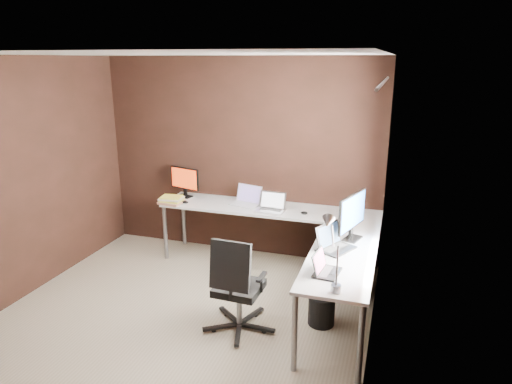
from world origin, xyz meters
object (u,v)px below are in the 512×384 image
at_px(laptop_black_small, 324,268).
at_px(laptop_black_big, 333,244).
at_px(laptop_white, 247,200).
at_px(office_chair, 238,303).
at_px(wastebasket, 321,310).
at_px(monitor_left, 185,180).
at_px(book_stack, 171,200).
at_px(monitor_right, 352,214).
at_px(laptop_silver, 271,207).
at_px(desk_lamp, 331,243).
at_px(drawer_pedestal, 343,262).

bearing_deg(laptop_black_small, laptop_black_big, 6.75).
bearing_deg(laptop_black_small, laptop_white, 44.19).
distance_m(office_chair, wastebasket, 0.82).
bearing_deg(laptop_black_small, monitor_left, 58.17).
distance_m(laptop_black_big, book_stack, 2.28).
height_order(monitor_right, laptop_silver, monitor_right).
relative_size(laptop_silver, office_chair, 0.35).
height_order(laptop_white, desk_lamp, desk_lamp).
relative_size(monitor_right, office_chair, 0.58).
bearing_deg(drawer_pedestal, desk_lamp, -88.14).
xyz_separation_m(monitor_left, laptop_silver, (1.23, -0.21, -0.17)).
xyz_separation_m(laptop_white, desk_lamp, (1.30, -1.82, 0.32)).
relative_size(drawer_pedestal, office_chair, 0.63).
relative_size(monitor_right, book_stack, 1.83).
relative_size(monitor_left, desk_lamp, 0.73).
xyz_separation_m(drawer_pedestal, laptop_white, (-1.25, 0.39, 0.48)).
height_order(monitor_right, laptop_black_small, monitor_right).
relative_size(monitor_left, laptop_silver, 1.30).
height_order(laptop_white, laptop_silver, laptop_white).
bearing_deg(laptop_white, laptop_black_big, -26.38).
bearing_deg(laptop_white, laptop_silver, -7.28).
bearing_deg(laptop_silver, wastebasket, -48.84).
relative_size(monitor_left, laptop_black_small, 1.44).
xyz_separation_m(monitor_left, office_chair, (1.30, -1.61, -0.67)).
bearing_deg(wastebasket, laptop_black_small, -80.73).
relative_size(drawer_pedestal, book_stack, 1.99).
xyz_separation_m(laptop_white, office_chair, (0.43, -1.54, -0.50)).
height_order(monitor_left, wastebasket, monitor_left).
distance_m(laptop_white, wastebasket, 1.79).
height_order(monitor_right, desk_lamp, desk_lamp).
xyz_separation_m(laptop_white, book_stack, (-0.91, -0.24, -0.01)).
relative_size(book_stack, wastebasket, 1.02).
bearing_deg(laptop_black_big, office_chair, 148.83).
relative_size(laptop_silver, laptop_black_small, 1.11).
xyz_separation_m(laptop_silver, office_chair, (0.07, -1.40, -0.50)).
height_order(laptop_black_small, desk_lamp, desk_lamp).
height_order(laptop_white, laptop_black_big, laptop_black_big).
bearing_deg(laptop_white, wastebasket, -31.65).
height_order(monitor_left, monitor_right, monitor_right).
bearing_deg(drawer_pedestal, office_chair, -125.81).
bearing_deg(laptop_white, desk_lamp, -40.14).
height_order(monitor_right, wastebasket, monitor_right).
xyz_separation_m(drawer_pedestal, book_stack, (-2.16, 0.15, 0.47)).
xyz_separation_m(drawer_pedestal, laptop_silver, (-0.90, 0.25, 0.48)).
bearing_deg(desk_lamp, monitor_right, 109.84).
bearing_deg(laptop_black_small, drawer_pedestal, 5.12).
height_order(monitor_left, laptop_silver, monitor_left).
xyz_separation_m(monitor_left, wastebasket, (2.03, -1.27, -0.80)).
bearing_deg(book_stack, laptop_black_big, -20.76).
relative_size(laptop_black_small, wastebasket, 1.01).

